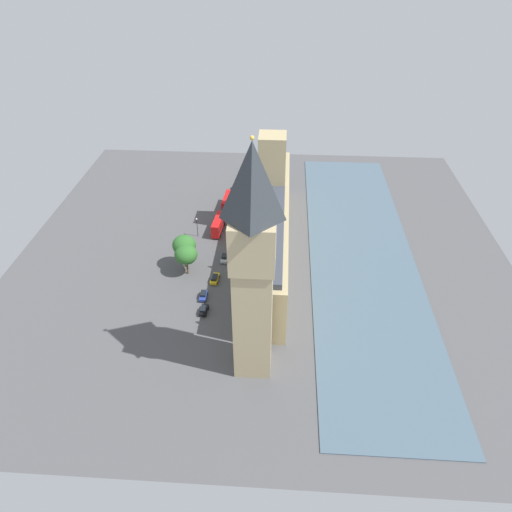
# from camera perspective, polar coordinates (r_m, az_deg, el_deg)

# --- Properties ---
(ground_plane) EXTENTS (147.84, 147.84, 0.00)m
(ground_plane) POSITION_cam_1_polar(r_m,az_deg,el_deg) (144.18, 0.79, 0.59)
(ground_plane) COLOR #4C4C4F
(river_thames) EXTENTS (31.10, 133.06, 0.25)m
(river_thames) POSITION_cam_1_polar(r_m,az_deg,el_deg) (146.10, 12.65, 0.19)
(river_thames) COLOR #475B6B
(river_thames) RESTS_ON ground
(parliament_building) EXTENTS (11.23, 77.84, 31.91)m
(parliament_building) POSITION_cam_1_polar(r_m,az_deg,el_deg) (140.40, 1.68, 4.14)
(parliament_building) COLOR tan
(parliament_building) RESTS_ON ground
(clock_tower) EXTENTS (9.03, 9.03, 54.70)m
(clock_tower) POSITION_cam_1_polar(r_m,az_deg,el_deg) (91.09, -0.41, -1.20)
(clock_tower) COLOR tan
(clock_tower) RESTS_ON ground
(double_decker_bus_near_tower) EXTENTS (3.19, 10.64, 4.75)m
(double_decker_bus_near_tower) POSITION_cam_1_polar(r_m,az_deg,el_deg) (165.41, -3.46, 6.61)
(double_decker_bus_near_tower) COLOR red
(double_decker_bus_near_tower) RESTS_ON ground
(double_decker_bus_midblock) EXTENTS (3.38, 10.67, 4.75)m
(double_decker_bus_midblock) POSITION_cam_1_polar(r_m,az_deg,el_deg) (152.62, -4.62, 3.84)
(double_decker_bus_midblock) COLOR red
(double_decker_bus_midblock) RESTS_ON ground
(car_silver_kerbside) EXTENTS (2.11, 4.25, 1.74)m
(car_silver_kerbside) POSITION_cam_1_polar(r_m,az_deg,el_deg) (140.16, -3.85, -0.22)
(car_silver_kerbside) COLOR #B7B7BC
(car_silver_kerbside) RESTS_ON ground
(car_yellow_cab_by_river_gate) EXTENTS (2.27, 4.89, 1.74)m
(car_yellow_cab_by_river_gate) POSITION_cam_1_polar(r_m,az_deg,el_deg) (132.47, -5.04, -2.73)
(car_yellow_cab_by_river_gate) COLOR gold
(car_yellow_cab_by_river_gate) RESTS_ON ground
(car_blue_far_end) EXTENTS (1.85, 4.25, 1.74)m
(car_blue_far_end) POSITION_cam_1_polar(r_m,az_deg,el_deg) (127.14, -6.43, -4.77)
(car_blue_far_end) COLOR navy
(car_blue_far_end) RESTS_ON ground
(car_black_opposite_hall) EXTENTS (2.18, 4.22, 1.74)m
(car_black_opposite_hall) POSITION_cam_1_polar(r_m,az_deg,el_deg) (122.74, -6.37, -6.54)
(car_black_opposite_hall) COLOR black
(car_black_opposite_hall) RESTS_ON ground
(pedestrian_under_trees) EXTENTS (0.53, 0.62, 1.57)m
(pedestrian_under_trees) POSITION_cam_1_polar(r_m,az_deg,el_deg) (153.30, -1.49, 3.27)
(pedestrian_under_trees) COLOR #336B60
(pedestrian_under_trees) RESTS_ON ground
(pedestrian_corner) EXTENTS (0.54, 0.63, 1.56)m
(pedestrian_corner) POSITION_cam_1_polar(r_m,az_deg,el_deg) (135.73, -2.22, -1.62)
(pedestrian_corner) COLOR navy
(pedestrian_corner) RESTS_ON ground
(plane_tree_trailing) EXTENTS (6.47, 6.47, 9.43)m
(plane_tree_trailing) POSITION_cam_1_polar(r_m,az_deg,el_deg) (132.73, -8.53, 0.17)
(plane_tree_trailing) COLOR brown
(plane_tree_trailing) RESTS_ON ground
(plane_tree_leading) EXTENTS (6.74, 6.74, 10.47)m
(plane_tree_leading) POSITION_cam_1_polar(r_m,az_deg,el_deg) (135.02, -8.74, 1.31)
(plane_tree_leading) COLOR brown
(plane_tree_leading) RESTS_ON ground
(street_lamp_slot_10) EXTENTS (0.56, 0.56, 6.74)m
(street_lamp_slot_10) POSITION_cam_1_polar(r_m,az_deg,el_deg) (149.76, -7.21, 3.90)
(street_lamp_slot_10) COLOR black
(street_lamp_slot_10) RESTS_ON ground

